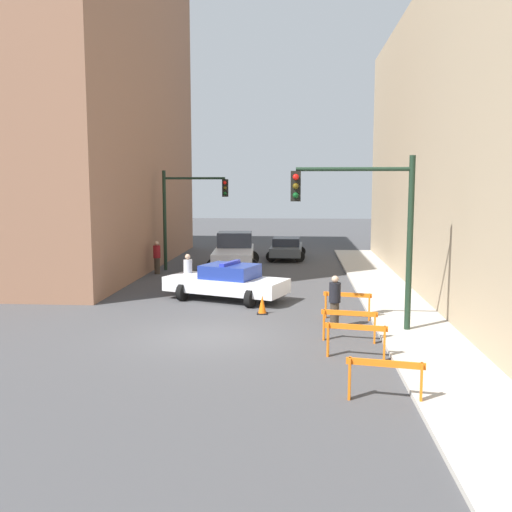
% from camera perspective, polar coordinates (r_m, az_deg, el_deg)
% --- Properties ---
extents(ground_plane, '(120.00, 120.00, 0.00)m').
position_cam_1_polar(ground_plane, '(17.11, -4.64, -8.00)').
color(ground_plane, '#424244').
extents(sidewalk_right, '(2.40, 44.00, 0.12)m').
position_cam_1_polar(sidewalk_right, '(17.27, 16.34, -7.92)').
color(sidewalk_right, '#B2ADA3').
rests_on(sidewalk_right, ground_plane).
extents(building_corner_left, '(14.00, 20.00, 17.34)m').
position_cam_1_polar(building_corner_left, '(33.91, -21.90, 13.76)').
color(building_corner_left, '#93664C').
rests_on(building_corner_left, ground_plane).
extents(traffic_light_near, '(3.64, 0.35, 5.20)m').
position_cam_1_polar(traffic_light_near, '(17.29, 11.39, 3.91)').
color(traffic_light_near, black).
rests_on(traffic_light_near, sidewalk_right).
extents(traffic_light_far, '(3.44, 0.35, 5.20)m').
position_cam_1_polar(traffic_light_far, '(29.94, -7.09, 5.04)').
color(traffic_light_far, black).
rests_on(traffic_light_far, ground_plane).
extents(police_car, '(5.05, 3.40, 1.52)m').
position_cam_1_polar(police_car, '(22.17, -2.92, -2.58)').
color(police_car, white).
rests_on(police_car, ground_plane).
extents(white_truck, '(2.86, 5.52, 1.90)m').
position_cam_1_polar(white_truck, '(30.42, -2.20, 0.41)').
color(white_truck, silver).
rests_on(white_truck, ground_plane).
extents(parked_car_near, '(2.35, 4.34, 1.31)m').
position_cam_1_polar(parked_car_near, '(34.49, 3.06, 0.81)').
color(parked_car_near, '#474C51').
rests_on(parked_car_near, ground_plane).
extents(pedestrian_crossing, '(0.51, 0.51, 1.66)m').
position_cam_1_polar(pedestrian_crossing, '(23.48, -6.83, -1.74)').
color(pedestrian_crossing, '#474C66').
rests_on(pedestrian_crossing, ground_plane).
extents(pedestrian_corner, '(0.41, 0.41, 1.66)m').
position_cam_1_polar(pedestrian_corner, '(29.04, -9.88, -0.10)').
color(pedestrian_corner, '#382D23').
rests_on(pedestrian_corner, ground_plane).
extents(pedestrian_sidewalk, '(0.46, 0.46, 1.66)m').
position_cam_1_polar(pedestrian_sidewalk, '(18.00, 7.88, -4.47)').
color(pedestrian_sidewalk, '#382D23').
rests_on(pedestrian_sidewalk, ground_plane).
extents(barrier_front, '(1.58, 0.43, 0.90)m').
position_cam_1_polar(barrier_front, '(12.21, 12.79, -11.40)').
color(barrier_front, orange).
rests_on(barrier_front, ground_plane).
extents(barrier_mid, '(1.58, 0.44, 0.90)m').
position_cam_1_polar(barrier_mid, '(15.01, 9.97, -7.81)').
color(barrier_mid, orange).
rests_on(barrier_mid, ground_plane).
extents(barrier_back, '(1.59, 0.40, 0.90)m').
position_cam_1_polar(barrier_back, '(16.56, 9.30, -6.38)').
color(barrier_back, orange).
rests_on(barrier_back, ground_plane).
extents(barrier_corner, '(1.58, 0.43, 0.90)m').
position_cam_1_polar(barrier_corner, '(19.27, 9.12, -4.47)').
color(barrier_corner, orange).
rests_on(barrier_corner, ground_plane).
extents(traffic_cone, '(0.36, 0.36, 0.66)m').
position_cam_1_polar(traffic_cone, '(19.86, 0.63, -4.91)').
color(traffic_cone, black).
rests_on(traffic_cone, ground_plane).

